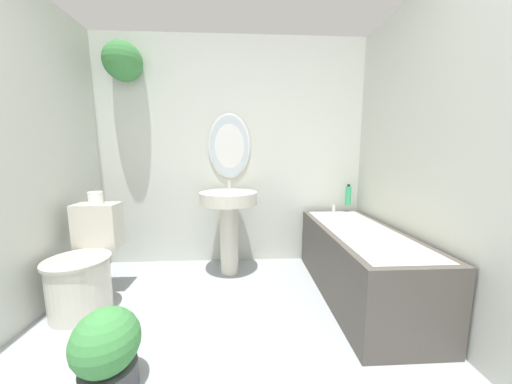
{
  "coord_description": "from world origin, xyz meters",
  "views": [
    {
      "loc": [
        0.11,
        -0.41,
        1.18
      ],
      "look_at": [
        0.21,
        1.48,
        0.91
      ],
      "focal_mm": 18.0,
      "sensor_mm": 36.0,
      "label": 1
    }
  ],
  "objects_px": {
    "shampoo_bottle": "(348,195)",
    "toilet_paper_roll": "(96,198)",
    "pedestal_sink": "(229,214)",
    "bathtub": "(359,261)",
    "toilet": "(85,269)",
    "potted_plant": "(107,349)"
  },
  "relations": [
    {
      "from": "bathtub",
      "to": "potted_plant",
      "type": "xyz_separation_m",
      "value": [
        -1.65,
        -0.81,
        -0.07
      ]
    },
    {
      "from": "shampoo_bottle",
      "to": "toilet_paper_roll",
      "type": "relative_size",
      "value": 2.03
    },
    {
      "from": "pedestal_sink",
      "to": "toilet_paper_roll",
      "type": "relative_size",
      "value": 8.45
    },
    {
      "from": "bathtub",
      "to": "potted_plant",
      "type": "relative_size",
      "value": 3.43
    },
    {
      "from": "toilet_paper_roll",
      "to": "bathtub",
      "type": "bearing_deg",
      "value": -4.51
    },
    {
      "from": "pedestal_sink",
      "to": "potted_plant",
      "type": "bearing_deg",
      "value": -112.92
    },
    {
      "from": "pedestal_sink",
      "to": "shampoo_bottle",
      "type": "distance_m",
      "value": 1.3
    },
    {
      "from": "toilet",
      "to": "bathtub",
      "type": "xyz_separation_m",
      "value": [
        2.2,
        0.06,
        -0.01
      ]
    },
    {
      "from": "bathtub",
      "to": "toilet_paper_roll",
      "type": "relative_size",
      "value": 13.49
    },
    {
      "from": "shampoo_bottle",
      "to": "pedestal_sink",
      "type": "bearing_deg",
      "value": -171.09
    },
    {
      "from": "pedestal_sink",
      "to": "shampoo_bottle",
      "type": "bearing_deg",
      "value": 8.91
    },
    {
      "from": "pedestal_sink",
      "to": "shampoo_bottle",
      "type": "relative_size",
      "value": 4.17
    },
    {
      "from": "potted_plant",
      "to": "toilet_paper_roll",
      "type": "height_order",
      "value": "toilet_paper_roll"
    },
    {
      "from": "toilet_paper_roll",
      "to": "pedestal_sink",
      "type": "bearing_deg",
      "value": 15.43
    },
    {
      "from": "toilet",
      "to": "toilet_paper_roll",
      "type": "relative_size",
      "value": 7.11
    },
    {
      "from": "toilet",
      "to": "shampoo_bottle",
      "type": "height_order",
      "value": "shampoo_bottle"
    },
    {
      "from": "toilet",
      "to": "toilet_paper_roll",
      "type": "bearing_deg",
      "value": 90.0
    },
    {
      "from": "bathtub",
      "to": "potted_plant",
      "type": "distance_m",
      "value": 1.84
    },
    {
      "from": "pedestal_sink",
      "to": "potted_plant",
      "type": "relative_size",
      "value": 2.15
    },
    {
      "from": "potted_plant",
      "to": "shampoo_bottle",
      "type": "bearing_deg",
      "value": 39.24
    },
    {
      "from": "bathtub",
      "to": "toilet_paper_roll",
      "type": "bearing_deg",
      "value": 175.49
    },
    {
      "from": "shampoo_bottle",
      "to": "bathtub",
      "type": "bearing_deg",
      "value": -103.9
    }
  ]
}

